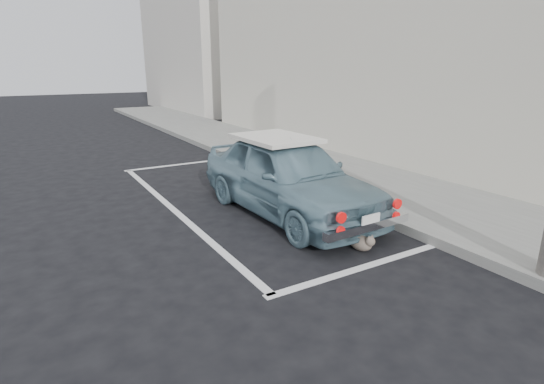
{
  "coord_description": "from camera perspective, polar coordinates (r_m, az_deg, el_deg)",
  "views": [
    {
      "loc": [
        -3.1,
        -4.17,
        2.51
      ],
      "look_at": [
        -0.07,
        0.89,
        0.75
      ],
      "focal_mm": 28.0,
      "sensor_mm": 36.0,
      "label": 1
    }
  ],
  "objects": [
    {
      "name": "ground",
      "position": [
        5.77,
        5.24,
        -9.24
      ],
      "size": [
        80.0,
        80.0,
        0.0
      ],
      "primitive_type": "plane",
      "color": "black",
      "rests_on": "ground"
    },
    {
      "name": "sidewalk",
      "position": [
        9.15,
        14.19,
        0.65
      ],
      "size": [
        2.8,
        40.0,
        0.15
      ],
      "primitive_type": "cube",
      "color": "slate",
      "rests_on": "ground"
    },
    {
      "name": "shop_building",
      "position": [
        12.51,
        19.41,
        20.2
      ],
      "size": [
        3.5,
        18.0,
        7.0
      ],
      "color": "silver",
      "rests_on": "ground"
    },
    {
      "name": "building_far",
      "position": [
        26.0,
        -10.07,
        19.64
      ],
      "size": [
        3.5,
        10.0,
        8.0
      ],
      "primitive_type": "cube",
      "color": "beige",
      "rests_on": "ground"
    },
    {
      "name": "pline_rear",
      "position": [
        5.72,
        12.35,
        -9.79
      ],
      "size": [
        3.0,
        0.12,
        0.01
      ],
      "primitive_type": "cube",
      "color": "silver",
      "rests_on": "ground"
    },
    {
      "name": "pline_front",
      "position": [
        11.54,
        -11.94,
        3.69
      ],
      "size": [
        3.0,
        0.12,
        0.01
      ],
      "primitive_type": "cube",
      "color": "silver",
      "rests_on": "ground"
    },
    {
      "name": "pline_side",
      "position": [
        7.91,
        -13.1,
        -2.32
      ],
      "size": [
        0.12,
        7.0,
        0.01
      ],
      "primitive_type": "cube",
      "color": "silver",
      "rests_on": "ground"
    },
    {
      "name": "retro_coupe",
      "position": [
        7.35,
        2.17,
        2.23
      ],
      "size": [
        1.73,
        4.04,
        1.36
      ],
      "rotation": [
        0.0,
        0.0,
        0.03
      ],
      "color": "#688B9A",
      "rests_on": "ground"
    },
    {
      "name": "cat",
      "position": [
        6.14,
        11.99,
        -6.6
      ],
      "size": [
        0.28,
        0.53,
        0.28
      ],
      "rotation": [
        0.0,
        0.0,
        0.14
      ],
      "color": "#6B5E51",
      "rests_on": "ground"
    }
  ]
}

